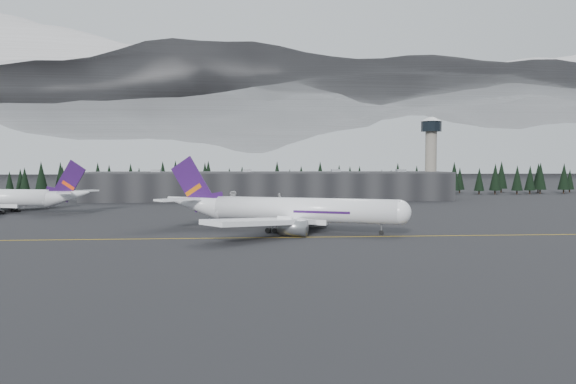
{
  "coord_description": "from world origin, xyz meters",
  "views": [
    {
      "loc": [
        -11.6,
        -125.92,
        16.67
      ],
      "look_at": [
        0.0,
        20.0,
        9.0
      ],
      "focal_mm": 35.0,
      "sensor_mm": 36.0,
      "label": 1
    }
  ],
  "objects": [
    {
      "name": "control_tower",
      "position": [
        75.0,
        128.0,
        23.41
      ],
      "size": [
        10.0,
        10.0,
        37.7
      ],
      "color": "gray",
      "rests_on": "ground"
    },
    {
      "name": "taxiline",
      "position": [
        0.0,
        -2.0,
        0.01
      ],
      "size": [
        400.0,
        0.4,
        0.02
      ],
      "primitive_type": "cube",
      "color": "gold",
      "rests_on": "ground"
    },
    {
      "name": "gse_vehicle_a",
      "position": [
        -15.74,
        97.93,
        0.75
      ],
      "size": [
        2.66,
        5.48,
        1.5
      ],
      "primitive_type": "imported",
      "rotation": [
        0.0,
        0.0,
        -0.03
      ],
      "color": "#BCBCBE",
      "rests_on": "ground"
    },
    {
      "name": "terminal",
      "position": [
        0.0,
        125.0,
        6.3
      ],
      "size": [
        160.0,
        30.0,
        12.6
      ],
      "color": "black",
      "rests_on": "ground"
    },
    {
      "name": "treeline",
      "position": [
        0.0,
        162.0,
        7.5
      ],
      "size": [
        360.0,
        20.0,
        15.0
      ],
      "primitive_type": "cube",
      "color": "black",
      "rests_on": "ground"
    },
    {
      "name": "ground",
      "position": [
        0.0,
        0.0,
        0.0
      ],
      "size": [
        1400.0,
        1400.0,
        0.0
      ],
      "primitive_type": "plane",
      "color": "black",
      "rests_on": "ground"
    },
    {
      "name": "mountain_ridge",
      "position": [
        0.0,
        1000.0,
        0.0
      ],
      "size": [
        4400.0,
        900.0,
        420.0
      ],
      "primitive_type": null,
      "color": "white",
      "rests_on": "ground"
    },
    {
      "name": "jet_parked",
      "position": [
        -90.53,
        65.87,
        4.97
      ],
      "size": [
        59.09,
        53.95,
        17.63
      ],
      "rotation": [
        0.0,
        0.0,
        2.91
      ],
      "color": "white",
      "rests_on": "ground"
    },
    {
      "name": "jet_main",
      "position": [
        -2.09,
        9.72,
        5.18
      ],
      "size": [
        60.16,
        53.61,
        18.38
      ],
      "rotation": [
        0.0,
        0.0,
        -0.38
      ],
      "color": "white",
      "rests_on": "ground"
    },
    {
      "name": "gse_vehicle_b",
      "position": [
        3.55,
        106.9,
        0.69
      ],
      "size": [
        4.32,
        2.45,
        1.39
      ],
      "primitive_type": "imported",
      "rotation": [
        0.0,
        0.0,
        -1.36
      ],
      "color": "silver",
      "rests_on": "ground"
    }
  ]
}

